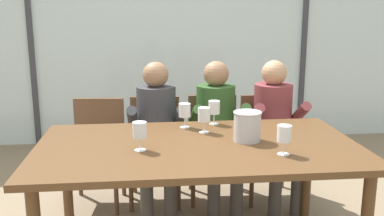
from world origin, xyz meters
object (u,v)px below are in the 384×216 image
chair_left_of_center (155,141)px  person_maroon_top (275,123)px  ice_bucket_primary (247,126)px  person_charcoal_jacket (157,126)px  wine_glass_spare_empty (185,111)px  dining_table (198,155)px  chair_right_of_center (266,138)px  wine_glass_center_pour (214,108)px  wine_glass_near_bucket (284,134)px  wine_glass_by_right_taster (140,131)px  person_olive_shirt (217,124)px  chair_near_curtain (98,143)px  wine_glass_by_left_taster (204,116)px  chair_center (213,139)px

chair_left_of_center → person_maroon_top: size_ratio=0.73×
ice_bucket_primary → person_charcoal_jacket: bearing=124.9°
person_charcoal_jacket → wine_glass_spare_empty: person_charcoal_jacket is taller
dining_table → person_charcoal_jacket: 0.86m
chair_right_of_center → wine_glass_center_pour: bearing=-137.7°
wine_glass_near_bucket → wine_glass_by_right_taster: bearing=168.9°
person_olive_shirt → person_maroon_top: 0.49m
chair_near_curtain → wine_glass_by_right_taster: 1.18m
wine_glass_by_right_taster → wine_glass_spare_empty: 0.57m
wine_glass_near_bucket → chair_left_of_center: bearing=120.3°
chair_left_of_center → ice_bucket_primary: size_ratio=4.51×
chair_near_curtain → chair_right_of_center: size_ratio=1.00×
wine_glass_by_left_taster → wine_glass_spare_empty: size_ratio=1.00×
person_olive_shirt → wine_glass_by_right_taster: 1.13m
chair_left_of_center → person_charcoal_jacket: person_charcoal_jacket is taller
person_olive_shirt → person_maroon_top: (0.49, -0.00, 0.00)m
chair_left_of_center → wine_glass_spare_empty: 0.73m
dining_table → chair_left_of_center: (-0.25, 0.98, -0.20)m
person_charcoal_jacket → wine_glass_near_bucket: person_charcoal_jacket is taller
person_maroon_top → chair_right_of_center: bearing=102.6°
dining_table → wine_glass_near_bucket: size_ratio=11.50×
wine_glass_near_bucket → wine_glass_by_right_taster: same height
dining_table → chair_right_of_center: chair_right_of_center is taller
ice_bucket_primary → wine_glass_center_pour: size_ratio=1.10×
person_charcoal_jacket → person_maroon_top: 0.98m
chair_right_of_center → wine_glass_center_pour: size_ratio=4.97×
wine_glass_near_bucket → wine_glass_center_pour: same height
person_olive_shirt → wine_glass_spare_empty: person_olive_shirt is taller
person_olive_shirt → person_maroon_top: same height
wine_glass_near_bucket → wine_glass_spare_empty: size_ratio=1.00×
person_olive_shirt → wine_glass_near_bucket: size_ratio=6.81×
chair_near_curtain → wine_glass_near_bucket: wine_glass_near_bucket is taller
chair_right_of_center → person_maroon_top: size_ratio=0.73×
person_charcoal_jacket → wine_glass_center_pour: person_charcoal_jacket is taller
person_maroon_top → wine_glass_near_bucket: size_ratio=6.81×
person_charcoal_jacket → wine_glass_by_left_taster: person_charcoal_jacket is taller
wine_glass_by_left_taster → wine_glass_center_pour: same height
person_charcoal_jacket → ice_bucket_primary: person_charcoal_jacket is taller
person_charcoal_jacket → person_olive_shirt: 0.50m
wine_glass_center_pour → person_charcoal_jacket: bearing=138.0°
person_olive_shirt → wine_glass_center_pour: 0.44m
chair_center → person_maroon_top: 0.55m
wine_glass_center_pour → ice_bucket_primary: bearing=-71.2°
dining_table → person_charcoal_jacket: bearing=105.9°
wine_glass_by_left_taster → chair_right_of_center: bearing=47.7°
chair_center → person_maroon_top: size_ratio=0.73×
chair_right_of_center → wine_glass_by_right_taster: wine_glass_by_right_taster is taller
person_olive_shirt → ice_bucket_primary: person_olive_shirt is taller
chair_center → wine_glass_spare_empty: 0.78m
person_maroon_top → wine_glass_by_left_taster: size_ratio=6.81×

